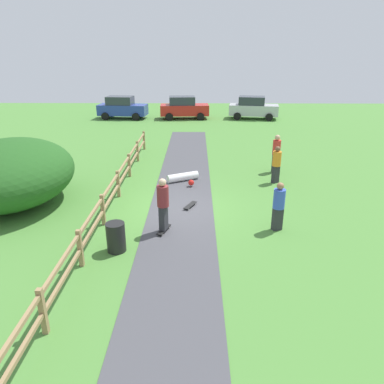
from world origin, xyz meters
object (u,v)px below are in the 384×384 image
at_px(bystander_red, 276,152).
at_px(parked_car_silver, 253,108).
at_px(bush_large, 10,173).
at_px(trash_bin, 116,237).
at_px(skateboard_loose, 190,205).
at_px(skater_fallen, 183,177).
at_px(parked_car_blue, 122,107).
at_px(skater_riding, 163,203).
at_px(parked_car_red, 184,108).
at_px(bystander_blue, 279,204).
at_px(bystander_orange, 277,163).

height_order(bystander_red, parked_car_silver, parked_car_silver).
height_order(bush_large, trash_bin, bush_large).
bearing_deg(skateboard_loose, skater_fallen, 96.95).
relative_size(bush_large, parked_car_blue, 1.27).
relative_size(skater_riding, parked_car_blue, 0.42).
relative_size(skater_fallen, parked_car_red, 0.34).
bearing_deg(bush_large, parked_car_blue, 88.44).
height_order(trash_bin, skateboard_loose, trash_bin).
distance_m(skater_riding, skater_fallen, 5.06).
xyz_separation_m(skateboard_loose, parked_car_blue, (-6.31, 19.59, 0.87)).
bearing_deg(bystander_red, parked_car_silver, 85.93).
distance_m(bystander_blue, parked_car_blue, 23.29).
bearing_deg(bystander_red, bystander_orange, -100.93).
height_order(bush_large, skater_riding, bush_large).
bearing_deg(parked_car_blue, bystander_blue, -66.67).
distance_m(bush_large, parked_car_blue, 19.29).
height_order(skateboard_loose, parked_car_red, parked_car_red).
bearing_deg(trash_bin, skateboard_loose, 56.63).
xyz_separation_m(bystander_orange, parked_car_red, (-4.68, 16.72, 0.03)).
bearing_deg(bystander_red, skater_fallen, -161.32).
xyz_separation_m(skater_fallen, parked_car_red, (-0.52, 16.64, 0.76)).
xyz_separation_m(trash_bin, bystander_orange, (5.94, 6.11, 0.47)).
height_order(bush_large, skateboard_loose, bush_large).
bearing_deg(parked_car_silver, bystander_blue, -96.05).
bearing_deg(bush_large, bystander_orange, 13.54).
relative_size(parked_car_silver, parked_car_blue, 1.02).
height_order(skater_fallen, bystander_orange, bystander_orange).
bearing_deg(trash_bin, parked_car_red, 86.86).
bearing_deg(bush_large, skateboard_loose, -2.53).
bearing_deg(skater_riding, bush_large, 158.78).
bearing_deg(skater_fallen, bush_large, -157.82).
bearing_deg(parked_car_red, bush_large, -107.15).
distance_m(bush_large, skateboard_loose, 6.94).
height_order(bystander_blue, parked_car_red, parked_car_red).
xyz_separation_m(bush_large, bystander_red, (10.94, 4.15, -0.23)).
bearing_deg(bystander_red, trash_bin, -129.05).
bearing_deg(bystander_orange, parked_car_red, 105.65).
bearing_deg(bystander_orange, skater_riding, -133.47).
height_order(skater_riding, parked_car_blue, parked_car_blue).
relative_size(bush_large, bystander_blue, 3.32).
height_order(trash_bin, bystander_orange, bystander_orange).
height_order(skater_riding, bystander_red, skater_riding).
bearing_deg(parked_car_silver, skater_riding, -105.56).
bearing_deg(skateboard_loose, bush_large, 177.47).
bearing_deg(bystander_orange, skateboard_loose, -143.01).
bearing_deg(bystander_red, bystander_blue, -100.79).
distance_m(trash_bin, skater_fallen, 6.44).
xyz_separation_m(skater_fallen, parked_car_silver, (5.54, 16.65, 0.76)).
bearing_deg(parked_car_blue, skater_riding, -75.79).
xyz_separation_m(trash_bin, parked_car_silver, (7.32, 22.83, 0.51)).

